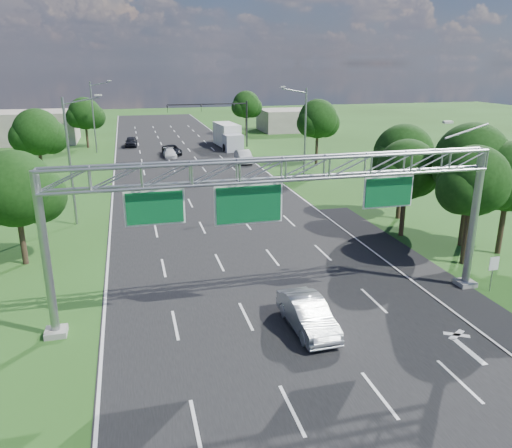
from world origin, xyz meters
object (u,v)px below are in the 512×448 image
object	(u,v)px
sign_gantry	(285,181)
traffic_signal	(224,114)
regulatory_sign	(494,267)
silver_sedan	(308,314)
box_truck	(228,136)

from	to	relation	value
sign_gantry	traffic_signal	xyz separation A→B (m)	(7.15, 53.00, -1.72)
regulatory_sign	traffic_signal	world-z (taller)	traffic_signal
sign_gantry	regulatory_sign	xyz separation A→B (m)	(12.07, -1.02, -5.38)
regulatory_sign	silver_sedan	size ratio (longest dim) A/B	0.44
silver_sedan	sign_gantry	bearing A→B (deg)	99.71
regulatory_sign	silver_sedan	xyz separation A→B (m)	(-11.56, -1.42, -0.72)
silver_sedan	box_truck	bearing A→B (deg)	80.59
silver_sedan	box_truck	size ratio (longest dim) A/B	0.50
sign_gantry	silver_sedan	xyz separation A→B (m)	(0.51, -2.44, -6.11)
sign_gantry	traffic_signal	world-z (taller)	sign_gantry
box_truck	silver_sedan	bearing A→B (deg)	-102.21
sign_gantry	regulatory_sign	distance (m)	13.25
box_truck	traffic_signal	bearing A→B (deg)	170.33
silver_sedan	box_truck	world-z (taller)	box_truck
sign_gantry	regulatory_sign	bearing A→B (deg)	-4.83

